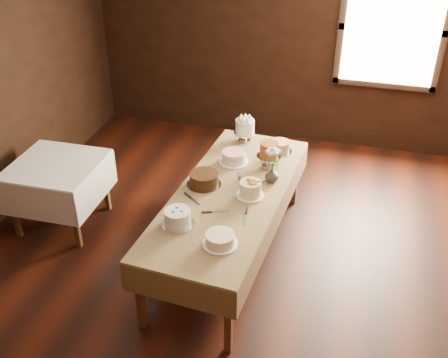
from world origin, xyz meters
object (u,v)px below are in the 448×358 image
at_px(cake_swirl, 178,218).
at_px(cake_server_c, 239,176).
at_px(cake_server_b, 245,219).
at_px(cake_lattice, 234,158).
at_px(display_table, 230,197).
at_px(cake_server_d, 264,181).
at_px(cake_caramel, 269,156).
at_px(cake_meringue, 245,131).
at_px(cake_server_a, 220,212).
at_px(cake_flowers, 250,189).
at_px(cake_speckled, 280,147).
at_px(flower_vase, 272,175).
at_px(cake_chocolate, 204,180).
at_px(cake_cream, 220,240).
at_px(cake_server_e, 195,201).
at_px(side_table, 56,171).

relative_size(cake_swirl, cake_server_c, 1.17).
bearing_deg(cake_server_b, cake_lattice, -165.72).
relative_size(display_table, cake_server_d, 10.23).
relative_size(cake_server_b, cake_server_d, 1.00).
height_order(cake_caramel, cake_server_b, cake_caramel).
xyz_separation_m(cake_meringue, cake_lattice, (0.00, -0.48, -0.06)).
relative_size(cake_meringue, cake_server_a, 1.08).
relative_size(cake_flowers, cake_server_a, 1.14).
bearing_deg(cake_flowers, cake_speckled, 83.10).
height_order(cake_server_b, flower_vase, flower_vase).
distance_m(cake_server_c, flower_vase, 0.32).
distance_m(cake_chocolate, cake_server_c, 0.37).
bearing_deg(cake_cream, cake_server_e, 126.36).
bearing_deg(cake_chocolate, cake_server_a, -54.74).
bearing_deg(cake_server_a, cake_server_b, -32.82).
relative_size(cake_chocolate, cake_swirl, 1.32).
bearing_deg(cake_server_d, cake_meringue, 59.48).
relative_size(cake_caramel, cake_server_b, 1.16).
bearing_deg(cake_lattice, cake_server_b, -69.67).
bearing_deg(flower_vase, cake_swirl, -125.06).
xyz_separation_m(cake_chocolate, cake_server_b, (0.50, -0.43, -0.06)).
xyz_separation_m(cake_caramel, cake_swirl, (-0.54, -1.14, -0.05)).
xyz_separation_m(cake_meringue, cake_caramel, (0.36, -0.48, 0.00)).
height_order(cake_caramel, cake_chocolate, cake_caramel).
distance_m(cake_speckled, cake_server_b, 1.26).
bearing_deg(cake_server_d, cake_chocolate, 145.09).
distance_m(cake_caramel, cake_server_d, 0.31).
relative_size(side_table, cake_lattice, 2.62).
distance_m(display_table, cake_server_a, 0.33).
relative_size(cake_chocolate, cake_server_b, 1.55).
height_order(cake_meringue, cake_speckled, cake_meringue).
relative_size(display_table, cake_server_a, 10.23).
bearing_deg(cake_caramel, cake_speckled, 80.98).
distance_m(cake_cream, cake_server_c, 1.05).
relative_size(cake_flowers, cake_server_c, 1.14).
height_order(cake_cream, flower_vase, flower_vase).
xyz_separation_m(cake_caramel, cake_server_e, (-0.51, -0.77, -0.12)).
distance_m(display_table, cake_meringue, 1.04).
height_order(side_table, cake_lattice, cake_lattice).
height_order(cake_meringue, cake_server_d, cake_meringue).
distance_m(cake_speckled, cake_lattice, 0.53).
height_order(cake_lattice, cake_server_b, cake_lattice).
distance_m(cake_server_b, flower_vase, 0.67).
distance_m(cake_server_b, cake_server_c, 0.70).
bearing_deg(cake_server_e, side_table, -152.67).
bearing_deg(cake_lattice, side_table, -164.53).
height_order(cake_cream, cake_server_e, cake_cream).
relative_size(cake_speckled, cake_server_c, 1.15).
height_order(cake_server_b, cake_server_d, same).
xyz_separation_m(cake_chocolate, cake_server_d, (0.52, 0.21, -0.06)).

